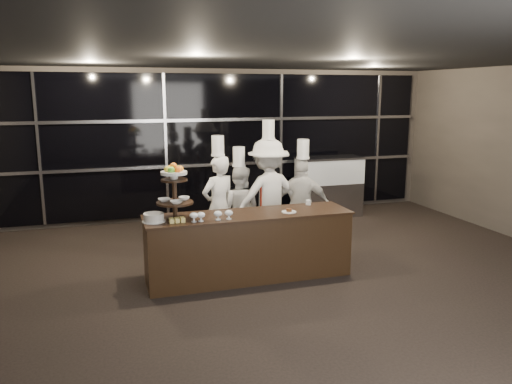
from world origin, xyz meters
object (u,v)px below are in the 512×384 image
object	(u,v)px
display_stand	(174,188)
layer_cake	(154,218)
chef_d	(302,204)
buffet_counter	(249,245)
chef_a	(219,205)
display_case	(329,184)
chef_c	(268,195)
chef_b	(239,208)

from	to	relation	value
display_stand	layer_cake	xyz separation A→B (m)	(-0.28, -0.05, -0.37)
layer_cake	chef_d	bearing A→B (deg)	21.42
buffet_counter	layer_cake	xyz separation A→B (m)	(-1.28, -0.05, 0.51)
buffet_counter	chef_a	xyz separation A→B (m)	(-0.18, 1.01, 0.37)
display_stand	display_case	distance (m)	4.64
display_stand	chef_c	world-z (taller)	chef_c
layer_cake	display_stand	bearing A→B (deg)	9.97
buffet_counter	chef_b	xyz separation A→B (m)	(0.18, 1.14, 0.26)
buffet_counter	chef_c	size ratio (longest dim) A/B	1.33
display_case	chef_a	size ratio (longest dim) A/B	0.70
layer_cake	chef_a	bearing A→B (deg)	43.87
buffet_counter	layer_cake	size ratio (longest dim) A/B	9.47
display_case	chef_d	distance (m)	2.42
chef_a	chef_b	xyz separation A→B (m)	(0.37, 0.13, -0.11)
buffet_counter	chef_b	distance (m)	1.19
display_stand	chef_a	distance (m)	1.39
display_case	chef_b	xyz separation A→B (m)	(-2.41, -1.73, 0.04)
chef_a	chef_c	distance (m)	0.83
layer_cake	display_case	distance (m)	4.86
chef_a	buffet_counter	bearing A→B (deg)	-79.73
buffet_counter	chef_a	bearing A→B (deg)	100.27
chef_c	display_case	bearing A→B (deg)	43.02
display_stand	chef_b	world-z (taller)	chef_b
layer_cake	chef_b	xyz separation A→B (m)	(1.47, 1.19, -0.25)
display_case	chef_c	distance (m)	2.68
display_stand	chef_b	size ratio (longest dim) A/B	0.44
display_case	chef_d	bearing A→B (deg)	-125.97
display_case	chef_a	xyz separation A→B (m)	(-2.77, -1.86, 0.15)
display_stand	chef_d	bearing A→B (deg)	22.80
display_case	chef_b	size ratio (longest dim) A/B	0.78
display_stand	display_case	bearing A→B (deg)	38.62
buffet_counter	layer_cake	distance (m)	1.38
chef_c	chef_d	distance (m)	0.57
chef_b	chef_d	world-z (taller)	chef_d
chef_d	layer_cake	bearing A→B (deg)	-158.58
chef_b	buffet_counter	bearing A→B (deg)	-99.10
buffet_counter	display_case	size ratio (longest dim) A/B	2.12
chef_a	chef_d	bearing A→B (deg)	-4.04
display_stand	chef_d	world-z (taller)	chef_d
layer_cake	chef_b	bearing A→B (deg)	39.11
chef_b	display_stand	bearing A→B (deg)	-136.01
layer_cake	chef_c	distance (m)	2.21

